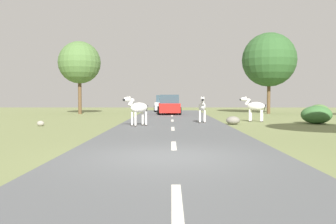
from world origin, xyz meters
name	(u,v)px	position (x,y,z in m)	size (l,w,h in m)	color
ground_plane	(166,158)	(0.00, 0.00, 0.00)	(90.00, 90.00, 0.00)	olive
road	(174,157)	(0.20, 0.00, 0.03)	(6.00, 64.00, 0.05)	#56595B
lane_markings	(175,163)	(0.20, -1.00, 0.05)	(0.16, 56.00, 0.01)	silver
zebra_0	(202,107)	(1.97, 12.01, 0.99)	(0.49, 1.68, 1.58)	silver
zebra_1	(138,108)	(-1.65, 9.58, 1.01)	(1.36, 1.35, 1.60)	silver
zebra_2	(254,106)	(5.46, 13.64, 0.98)	(1.58, 1.11, 1.64)	silver
car_0	(169,105)	(-0.09, 22.75, 0.85)	(2.19, 4.43, 1.74)	red
car_1	(165,104)	(-0.56, 28.98, 0.85)	(2.18, 4.42, 1.74)	silver
tree_2	(269,60)	(9.41, 24.78, 5.11)	(5.09, 5.09, 7.66)	brown
tree_3	(79,63)	(-8.42, 24.01, 4.78)	(3.91, 3.91, 6.76)	brown
bush_0	(319,110)	(12.80, 21.41, 0.48)	(1.59, 1.43, 0.95)	#4C7038
bush_1	(316,115)	(8.71, 11.92, 0.53)	(1.78, 1.60, 1.07)	#386633
rock_0	(41,123)	(-6.98, 10.09, 0.15)	(0.39, 0.28, 0.29)	gray
rock_1	(233,120)	(3.67, 11.24, 0.24)	(0.78, 0.67, 0.48)	gray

